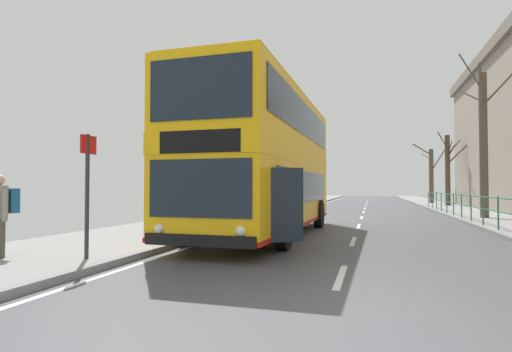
{
  "coord_description": "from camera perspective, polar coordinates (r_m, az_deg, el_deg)",
  "views": [
    {
      "loc": [
        0.53,
        -4.58,
        1.52
      ],
      "look_at": [
        -2.96,
        7.75,
        1.88
      ],
      "focal_mm": 28.83,
      "sensor_mm": 36.0,
      "label": 1
    }
  ],
  "objects": [
    {
      "name": "bare_tree_far_01",
      "position": [
        41.06,
        23.13,
        0.21
      ],
      "size": [
        2.88,
        2.42,
        5.42
      ],
      "color": "brown",
      "rests_on": "ground"
    },
    {
      "name": "double_decker_bus_main",
      "position": [
        13.14,
        1.37,
        1.97
      ],
      "size": [
        3.27,
        10.24,
        4.48
      ],
      "color": "#F4B20F",
      "rests_on": "ground"
    },
    {
      "name": "pedestrian_with_backpack",
      "position": [
        9.58,
        -31.94,
        -3.96
      ],
      "size": [
        0.55,
        0.57,
        1.64
      ],
      "color": "#4C473D",
      "rests_on": "ground"
    },
    {
      "name": "bare_tree_far_00",
      "position": [
        21.78,
        29.01,
        4.24
      ],
      "size": [
        2.42,
        2.79,
        7.59
      ],
      "color": "brown",
      "rests_on": "ground"
    },
    {
      "name": "bare_tree_far_02",
      "position": [
        35.36,
        25.09,
        0.95
      ],
      "size": [
        2.05,
        1.79,
        5.73
      ],
      "color": "#4C3D2D",
      "rests_on": "ground"
    },
    {
      "name": "ground",
      "position": [
        4.97,
        0.58,
        -18.93
      ],
      "size": [
        15.8,
        140.0,
        0.2
      ],
      "color": "#46464B"
    },
    {
      "name": "pedestrian_railing_far_kerb",
      "position": [
        18.23,
        28.28,
        -3.47
      ],
      "size": [
        0.05,
        28.54,
        1.09
      ],
      "color": "#236B4C",
      "rests_on": "ground"
    },
    {
      "name": "bus_stop_sign_near",
      "position": [
        8.67,
        -22.34,
        -0.66
      ],
      "size": [
        0.08,
        0.44,
        2.42
      ],
      "color": "#2D2D33",
      "rests_on": "ground"
    }
  ]
}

